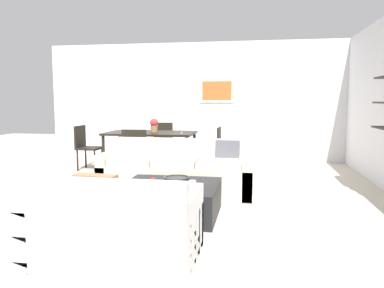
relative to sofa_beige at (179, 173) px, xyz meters
name	(u,v)px	position (x,y,z in m)	size (l,w,h in m)	color
ground_plane	(180,197)	(0.09, -0.34, -0.29)	(18.00, 18.00, 0.00)	#BCB29E
back_wall_unit	(223,102)	(0.39, 3.19, 1.06)	(8.40, 0.09, 2.70)	silver
sofa_beige	(179,173)	(0.00, 0.00, 0.00)	(2.24, 0.90, 0.78)	beige
loveseat_white	(114,227)	(-0.05, -2.49, 0.00)	(1.41, 0.90, 0.78)	white
coffee_table	(170,200)	(0.14, -1.16, -0.10)	(1.15, 1.05, 0.38)	black
decorative_bowl	(177,180)	(0.21, -1.10, 0.13)	(0.32, 0.32, 0.08)	black
candle_jar	(192,184)	(0.43, -1.24, 0.12)	(0.09, 0.09, 0.07)	silver
apple_on_coffee_table	(153,181)	(-0.07, -1.19, 0.13)	(0.08, 0.08, 0.08)	red
dining_table	(150,136)	(-0.93, 1.73, 0.39)	(1.75, 1.01, 0.75)	black
dining_chair_head	(162,140)	(-0.93, 2.64, 0.21)	(0.44, 0.44, 0.88)	black
dining_chair_left_near	(86,144)	(-2.21, 1.50, 0.21)	(0.44, 0.44, 0.88)	black
dining_chair_right_near	(213,147)	(0.35, 1.50, 0.21)	(0.44, 0.44, 0.88)	black
dining_chair_foot	(136,150)	(-0.93, 0.82, 0.21)	(0.44, 0.44, 0.88)	black
wine_glass_foot	(144,128)	(-0.93, 1.29, 0.58)	(0.07, 0.07, 0.17)	silver
wine_glass_head	(156,125)	(-0.93, 2.17, 0.58)	(0.06, 0.06, 0.17)	silver
wine_glass_right_near	(181,128)	(-0.28, 1.61, 0.56)	(0.06, 0.06, 0.15)	silver
centerpiece_vase	(154,125)	(-0.86, 1.75, 0.60)	(0.16, 0.16, 0.27)	olive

